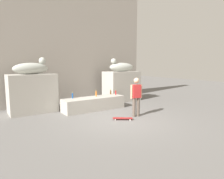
# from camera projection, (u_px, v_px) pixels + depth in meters

# --- Properties ---
(ground_plane) EXTENTS (40.00, 40.00, 0.00)m
(ground_plane) POSITION_uv_depth(u_px,v_px,m) (118.00, 119.00, 8.24)
(ground_plane) COLOR #605E5B
(facade_wall) EXTENTS (9.66, 0.60, 6.85)m
(facade_wall) POSITION_uv_depth(u_px,v_px,m) (70.00, 43.00, 11.64)
(facade_wall) COLOR gray
(facade_wall) RESTS_ON ground_plane
(pedestal_left) EXTENTS (2.07, 1.21, 1.78)m
(pedestal_left) POSITION_uv_depth(u_px,v_px,m) (32.00, 93.00, 9.28)
(pedestal_left) COLOR #A39E93
(pedestal_left) RESTS_ON ground_plane
(pedestal_right) EXTENTS (2.07, 1.21, 1.78)m
(pedestal_right) POSITION_uv_depth(u_px,v_px,m) (122.00, 86.00, 12.18)
(pedestal_right) COLOR #A39E93
(pedestal_right) RESTS_ON ground_plane
(statue_reclining_left) EXTENTS (1.66, 0.75, 0.78)m
(statue_reclining_left) POSITION_uv_depth(u_px,v_px,m) (32.00, 68.00, 9.14)
(statue_reclining_left) COLOR #ABB0A6
(statue_reclining_left) RESTS_ON pedestal_left
(statue_reclining_right) EXTENTS (1.65, 0.73, 0.78)m
(statue_reclining_right) POSITION_uv_depth(u_px,v_px,m) (121.00, 67.00, 12.01)
(statue_reclining_right) COLOR #ABB0A6
(statue_reclining_right) RESTS_ON pedestal_right
(ledge_block) EXTENTS (3.11, 0.88, 0.63)m
(ledge_block) POSITION_uv_depth(u_px,v_px,m) (94.00, 104.00, 9.84)
(ledge_block) COLOR #A39E93
(ledge_block) RESTS_ON ground_plane
(skater) EXTENTS (0.53, 0.28, 1.67)m
(skater) POSITION_uv_depth(u_px,v_px,m) (136.00, 95.00, 8.54)
(skater) COLOR brown
(skater) RESTS_ON ground_plane
(skateboard) EXTENTS (0.76, 0.64, 0.08)m
(skateboard) POSITION_uv_depth(u_px,v_px,m) (123.00, 118.00, 8.13)
(skateboard) COLOR maroon
(skateboard) RESTS_ON ground_plane
(bottle_orange) EXTENTS (0.06, 0.06, 0.32)m
(bottle_orange) POSITION_uv_depth(u_px,v_px,m) (96.00, 94.00, 10.01)
(bottle_orange) COLOR orange
(bottle_orange) RESTS_ON ledge_block
(bottle_red) EXTENTS (0.06, 0.06, 0.26)m
(bottle_red) POSITION_uv_depth(u_px,v_px,m) (116.00, 93.00, 10.47)
(bottle_red) COLOR red
(bottle_red) RESTS_ON ledge_block
(bottle_brown) EXTENTS (0.07, 0.07, 0.26)m
(bottle_brown) POSITION_uv_depth(u_px,v_px,m) (111.00, 92.00, 10.74)
(bottle_brown) COLOR #593314
(bottle_brown) RESTS_ON ledge_block
(bottle_blue) EXTENTS (0.07, 0.07, 0.29)m
(bottle_blue) POSITION_uv_depth(u_px,v_px,m) (73.00, 96.00, 9.50)
(bottle_blue) COLOR #194C99
(bottle_blue) RESTS_ON ledge_block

